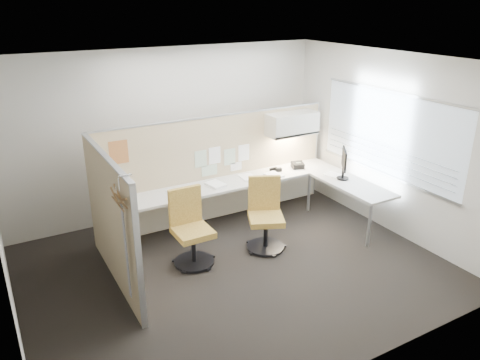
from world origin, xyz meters
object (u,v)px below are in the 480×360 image
chair_left (191,230)px  phone (297,165)px  chair_right (265,216)px  desk (251,189)px  monitor (344,162)px

chair_left → phone: 2.56m
chair_right → desk: bearing=98.4°
chair_right → monitor: size_ratio=2.11×
desk → chair_right: 0.85m
monitor → chair_left: bearing=126.3°
desk → phone: (1.04, 0.15, 0.18)m
desk → monitor: monitor is taller
monitor → phone: bearing=58.5°
chair_left → monitor: size_ratio=2.12×
desk → chair_left: (-1.37, -0.66, -0.10)m
monitor → desk: bearing=100.7°
chair_left → phone: size_ratio=4.17×
desk → phone: phone is taller
desk → chair_right: chair_right is taller
monitor → phone: (-0.33, 0.80, -0.24)m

